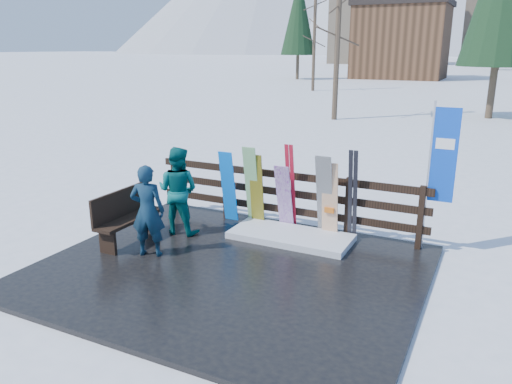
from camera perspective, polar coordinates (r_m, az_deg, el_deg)
The scene contains 17 objects.
ground at distance 8.22m, azimuth -3.04°, elevation -9.16°, with size 700.00×700.00×0.00m, color white.
deck at distance 8.20m, azimuth -3.05°, elevation -8.91°, with size 6.00×5.00×0.08m, color black.
fence at distance 9.80m, azimuth 3.19°, elevation -0.28°, with size 5.60×0.10×1.15m.
snow_patch at distance 9.32m, azimuth 3.98°, elevation -5.07°, with size 2.24×1.00×0.12m, color white.
bench at distance 9.36m, azimuth -14.59°, elevation -2.53°, with size 0.41×1.50×0.97m.
snowboard_0 at distance 10.07m, azimuth -3.18°, elevation 0.62°, with size 0.30×0.03×1.49m, color #0572F9.
snowboard_1 at distance 9.81m, azimuth -0.48°, elevation 0.65°, with size 0.27×0.03×1.63m, color silver.
snowboard_2 at distance 9.78m, azimuth 0.07°, elevation 0.17°, with size 0.27×0.03×1.47m, color gold.
snowboard_3 at distance 9.57m, azimuth 3.25°, elevation -0.68°, with size 0.30×0.03×1.36m, color silver.
snowboard_4 at distance 9.26m, azimuth 7.83°, elevation -0.53°, with size 0.30×0.03×1.62m, color black.
snowboard_5 at distance 9.25m, azimuth 8.43°, elevation -1.00°, with size 0.30×0.03×1.47m, color silver.
ski_pair_a at distance 9.54m, azimuth 3.99°, elevation 0.50°, with size 0.16×0.31×1.72m.
ski_pair_b at distance 9.17m, azimuth 10.99°, elevation -0.44°, with size 0.17×0.23×1.72m.
rental_flag at distance 8.94m, azimuth 20.30°, elevation 3.36°, with size 0.45×0.04×2.60m.
person_front at distance 8.58m, azimuth -12.28°, elevation -2.13°, with size 0.58×0.38×1.59m, color #123C4E.
person_back at distance 9.53m, azimuth -8.90°, elevation 0.17°, with size 0.81×0.63×1.68m, color #096060.
resort_buildings at distance 122.05m, azimuth 26.36°, elevation 17.57°, with size 73.00×87.60×22.60m.
Camera 1 is at (3.67, -6.45, 3.52)m, focal length 35.00 mm.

